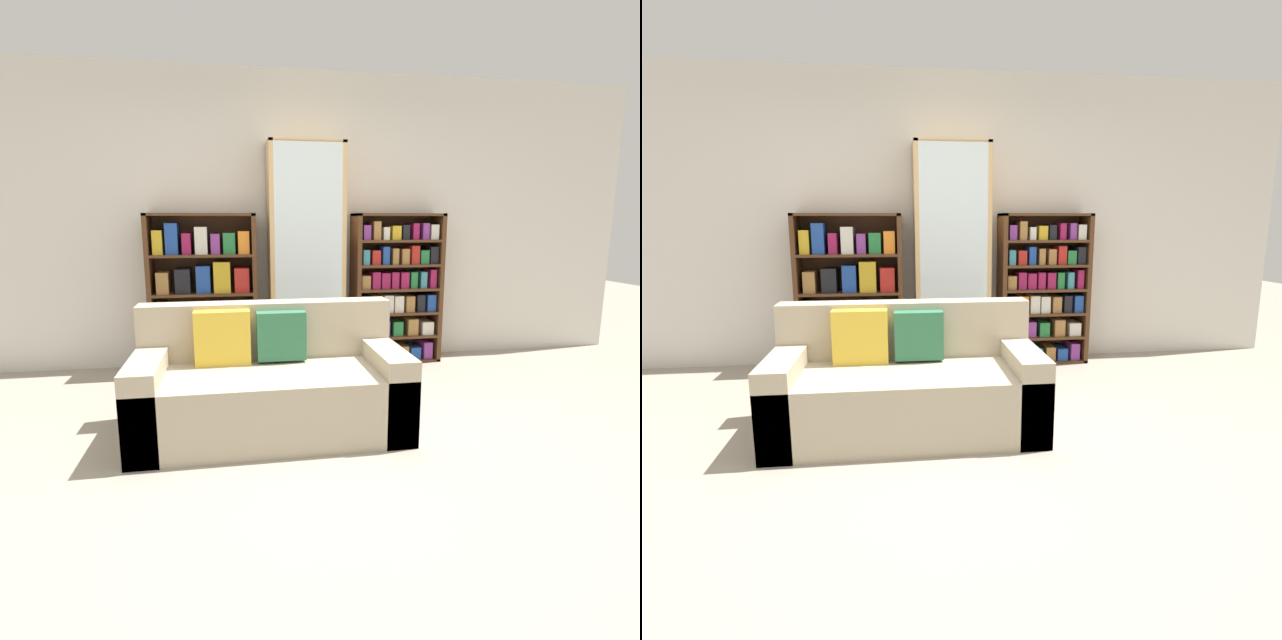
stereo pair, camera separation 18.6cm
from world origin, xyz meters
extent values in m
plane|color=gray|center=(0.00, 0.00, 0.00)|extent=(16.00, 16.00, 0.00)
cube|color=beige|center=(0.00, 2.25, 1.35)|extent=(6.95, 0.06, 2.70)
cube|color=tan|center=(-0.30, 0.53, 0.21)|extent=(1.71, 0.83, 0.42)
cube|color=tan|center=(-0.30, 0.84, 0.62)|extent=(1.71, 0.20, 0.39)
cube|color=tan|center=(-1.05, 0.53, 0.27)|extent=(0.20, 0.83, 0.54)
cube|color=tan|center=(0.46, 0.53, 0.27)|extent=(0.20, 0.83, 0.54)
cube|color=gold|center=(-0.60, 0.68, 0.60)|extent=(0.36, 0.12, 0.36)
cube|color=#2D6B47|center=(-0.21, 0.68, 0.60)|extent=(0.32, 0.12, 0.32)
cube|color=#4C2D19|center=(-1.24, 2.04, 0.71)|extent=(0.04, 0.32, 1.42)
cube|color=#4C2D19|center=(-0.32, 2.04, 0.71)|extent=(0.04, 0.32, 1.42)
cube|color=#4C2D19|center=(-0.78, 2.04, 1.41)|extent=(0.95, 0.32, 0.02)
cube|color=#4C2D19|center=(-0.78, 2.04, 0.01)|extent=(0.95, 0.32, 0.02)
cube|color=#4C2D19|center=(-0.78, 2.20, 0.71)|extent=(0.95, 0.01, 1.42)
cube|color=#4C2D19|center=(-0.78, 2.04, 0.37)|extent=(0.87, 0.32, 0.02)
cube|color=#4C2D19|center=(-0.78, 2.04, 0.71)|extent=(0.87, 0.32, 0.02)
cube|color=#4C2D19|center=(-0.78, 2.04, 1.05)|extent=(0.87, 0.32, 0.02)
cube|color=#5B5B60|center=(-1.16, 2.03, 0.16)|extent=(0.07, 0.24, 0.28)
cube|color=#8E1947|center=(-1.05, 2.03, 0.12)|extent=(0.09, 0.24, 0.19)
cube|color=black|center=(-0.94, 2.03, 0.14)|extent=(0.08, 0.24, 0.24)
cube|color=black|center=(-0.84, 2.03, 0.12)|extent=(0.09, 0.24, 0.20)
cube|color=olive|center=(-0.73, 2.03, 0.16)|extent=(0.08, 0.24, 0.28)
cube|color=#8E1947|center=(-0.62, 2.03, 0.15)|extent=(0.09, 0.24, 0.26)
cube|color=gold|center=(-0.51, 2.03, 0.12)|extent=(0.08, 0.24, 0.20)
cube|color=black|center=(-0.41, 2.03, 0.12)|extent=(0.07, 0.24, 0.19)
cube|color=gold|center=(-1.16, 2.03, 0.51)|extent=(0.08, 0.24, 0.26)
cube|color=#8E1947|center=(-1.06, 2.03, 0.47)|extent=(0.08, 0.24, 0.19)
cube|color=teal|center=(-0.97, 2.03, 0.49)|extent=(0.06, 0.24, 0.23)
cube|color=olive|center=(-0.88, 2.03, 0.47)|extent=(0.08, 0.24, 0.18)
cube|color=black|center=(-0.78, 2.03, 0.47)|extent=(0.08, 0.24, 0.18)
cube|color=gold|center=(-0.69, 2.03, 0.51)|extent=(0.07, 0.24, 0.26)
cube|color=orange|center=(-0.59, 2.03, 0.47)|extent=(0.08, 0.24, 0.19)
cube|color=#7A3384|center=(-0.50, 2.03, 0.49)|extent=(0.08, 0.24, 0.21)
cube|color=#237038|center=(-0.40, 2.03, 0.50)|extent=(0.08, 0.24, 0.24)
cube|color=olive|center=(-1.13, 2.03, 0.82)|extent=(0.11, 0.24, 0.19)
cube|color=black|center=(-0.95, 2.03, 0.83)|extent=(0.13, 0.24, 0.22)
cube|color=#1E4293|center=(-0.78, 2.03, 0.84)|extent=(0.12, 0.24, 0.24)
cube|color=gold|center=(-0.61, 2.03, 0.86)|extent=(0.15, 0.24, 0.28)
cube|color=#AD231E|center=(-0.44, 2.03, 0.83)|extent=(0.13, 0.24, 0.22)
cube|color=gold|center=(-1.15, 2.03, 1.17)|extent=(0.08, 0.24, 0.21)
cube|color=#1E4293|center=(-1.03, 2.03, 1.20)|extent=(0.11, 0.24, 0.27)
cube|color=#8E1947|center=(-0.91, 2.03, 1.16)|extent=(0.07, 0.24, 0.18)
cube|color=beige|center=(-0.78, 2.03, 1.19)|extent=(0.11, 0.24, 0.24)
cube|color=#7A3384|center=(-0.66, 2.03, 1.16)|extent=(0.08, 0.24, 0.18)
cube|color=#237038|center=(-0.54, 2.03, 1.16)|extent=(0.10, 0.24, 0.18)
cube|color=orange|center=(-0.41, 2.03, 1.17)|extent=(0.10, 0.24, 0.20)
cube|color=tan|center=(-0.17, 2.02, 1.02)|extent=(0.04, 0.36, 2.04)
cube|color=tan|center=(0.48, 2.02, 1.02)|extent=(0.04, 0.36, 2.04)
cube|color=tan|center=(0.15, 2.02, 2.03)|extent=(0.68, 0.36, 0.02)
cube|color=tan|center=(0.15, 2.02, 0.01)|extent=(0.68, 0.36, 0.02)
cube|color=tan|center=(0.15, 2.20, 1.02)|extent=(0.68, 0.01, 2.04)
cube|color=silver|center=(0.15, 1.85, 1.02)|extent=(0.60, 0.01, 2.02)
cube|color=tan|center=(0.15, 2.02, 0.42)|extent=(0.60, 0.32, 0.02)
cube|color=tan|center=(0.15, 2.02, 0.82)|extent=(0.60, 0.32, 0.02)
cube|color=tan|center=(0.15, 2.02, 1.22)|extent=(0.60, 0.32, 0.02)
cube|color=tan|center=(0.15, 2.02, 1.62)|extent=(0.60, 0.32, 0.02)
cylinder|color=silver|center=(-0.08, 2.02, 0.06)|extent=(0.01, 0.01, 0.07)
cone|color=silver|center=(-0.08, 2.02, 0.13)|extent=(0.07, 0.07, 0.08)
cylinder|color=silver|center=(0.01, 2.01, 0.06)|extent=(0.01, 0.01, 0.07)
cone|color=silver|center=(0.01, 2.01, 0.13)|extent=(0.07, 0.07, 0.08)
cylinder|color=silver|center=(0.11, 2.04, 0.06)|extent=(0.01, 0.01, 0.07)
cone|color=silver|center=(0.11, 2.04, 0.13)|extent=(0.07, 0.07, 0.08)
cylinder|color=silver|center=(0.20, 2.03, 0.06)|extent=(0.01, 0.01, 0.07)
cone|color=silver|center=(0.20, 2.03, 0.13)|extent=(0.07, 0.07, 0.08)
cylinder|color=silver|center=(0.29, 2.03, 0.06)|extent=(0.01, 0.01, 0.07)
cone|color=silver|center=(0.29, 2.03, 0.13)|extent=(0.07, 0.07, 0.08)
cylinder|color=silver|center=(0.39, 2.04, 0.06)|extent=(0.01, 0.01, 0.07)
cone|color=silver|center=(0.39, 2.04, 0.13)|extent=(0.07, 0.07, 0.08)
cylinder|color=silver|center=(-0.06, 2.03, 0.47)|extent=(0.01, 0.01, 0.06)
cone|color=silver|center=(-0.06, 2.03, 0.54)|extent=(0.09, 0.09, 0.08)
cylinder|color=silver|center=(0.08, 2.03, 0.47)|extent=(0.01, 0.01, 0.06)
cone|color=silver|center=(0.08, 2.03, 0.54)|extent=(0.09, 0.09, 0.08)
cylinder|color=silver|center=(0.22, 2.01, 0.47)|extent=(0.01, 0.01, 0.06)
cone|color=silver|center=(0.22, 2.01, 0.54)|extent=(0.09, 0.09, 0.08)
cylinder|color=silver|center=(0.37, 2.01, 0.47)|extent=(0.01, 0.01, 0.06)
cone|color=silver|center=(0.37, 2.01, 0.54)|extent=(0.09, 0.09, 0.08)
cylinder|color=silver|center=(-0.06, 2.03, 0.87)|extent=(0.01, 0.01, 0.08)
cone|color=silver|center=(-0.06, 2.03, 0.96)|extent=(0.09, 0.09, 0.10)
cylinder|color=silver|center=(0.08, 2.03, 0.87)|extent=(0.01, 0.01, 0.08)
cone|color=silver|center=(0.08, 2.03, 0.96)|extent=(0.09, 0.09, 0.10)
cylinder|color=silver|center=(0.22, 2.03, 0.87)|extent=(0.01, 0.01, 0.08)
cone|color=silver|center=(0.22, 2.03, 0.96)|extent=(0.09, 0.09, 0.10)
cylinder|color=silver|center=(0.37, 2.04, 0.87)|extent=(0.01, 0.01, 0.08)
cone|color=silver|center=(0.37, 2.04, 0.96)|extent=(0.09, 0.09, 0.10)
cylinder|color=silver|center=(-0.07, 2.04, 1.27)|extent=(0.01, 0.01, 0.07)
cone|color=silver|center=(-0.07, 2.04, 1.35)|extent=(0.08, 0.08, 0.09)
cylinder|color=silver|center=(0.04, 2.03, 1.27)|extent=(0.01, 0.01, 0.07)
cone|color=silver|center=(0.04, 2.03, 1.35)|extent=(0.08, 0.08, 0.09)
cylinder|color=silver|center=(0.15, 2.02, 1.27)|extent=(0.01, 0.01, 0.07)
cone|color=silver|center=(0.15, 2.02, 1.35)|extent=(0.08, 0.08, 0.09)
cylinder|color=silver|center=(0.27, 2.02, 1.27)|extent=(0.01, 0.01, 0.07)
cone|color=silver|center=(0.27, 2.02, 1.35)|extent=(0.08, 0.08, 0.09)
cylinder|color=silver|center=(0.38, 2.01, 1.27)|extent=(0.01, 0.01, 0.07)
cone|color=silver|center=(0.38, 2.01, 1.35)|extent=(0.08, 0.08, 0.09)
cylinder|color=silver|center=(-0.03, 2.03, 1.66)|extent=(0.01, 0.01, 0.06)
cone|color=silver|center=(-0.03, 2.03, 1.74)|extent=(0.09, 0.09, 0.08)
cylinder|color=silver|center=(0.15, 2.03, 1.66)|extent=(0.01, 0.01, 0.06)
cone|color=silver|center=(0.15, 2.03, 1.74)|extent=(0.09, 0.09, 0.08)
cylinder|color=silver|center=(0.34, 2.04, 1.66)|extent=(0.01, 0.01, 0.06)
cone|color=silver|center=(0.34, 2.04, 1.74)|extent=(0.09, 0.09, 0.08)
cube|color=#4C2D19|center=(0.63, 2.04, 0.71)|extent=(0.04, 0.32, 1.42)
cube|color=#4C2D19|center=(1.44, 2.04, 0.71)|extent=(0.04, 0.32, 1.42)
cube|color=#4C2D19|center=(1.04, 2.04, 1.41)|extent=(0.85, 0.32, 0.02)
cube|color=#4C2D19|center=(1.04, 2.04, 0.01)|extent=(0.85, 0.32, 0.02)
cube|color=#4C2D19|center=(1.04, 2.20, 0.71)|extent=(0.85, 0.01, 1.42)
cube|color=#4C2D19|center=(1.04, 2.04, 0.25)|extent=(0.77, 0.32, 0.02)
cube|color=#4C2D19|center=(1.04, 2.04, 0.48)|extent=(0.77, 0.32, 0.02)
cube|color=#4C2D19|center=(1.04, 2.04, 0.71)|extent=(0.77, 0.32, 0.02)
cube|color=#4C2D19|center=(1.04, 2.04, 0.94)|extent=(0.77, 0.32, 0.02)
cube|color=#4C2D19|center=(1.04, 2.04, 1.17)|extent=(0.77, 0.32, 0.02)
cube|color=orange|center=(0.73, 2.03, 0.11)|extent=(0.11, 0.24, 0.18)
cube|color=#AD231E|center=(0.85, 2.03, 0.09)|extent=(0.09, 0.24, 0.14)
cube|color=teal|center=(0.98, 2.03, 0.09)|extent=(0.08, 0.24, 0.13)
cube|color=olive|center=(1.10, 2.03, 0.09)|extent=(0.09, 0.24, 0.13)
cube|color=#1E4293|center=(1.22, 2.03, 0.08)|extent=(0.10, 0.24, 0.12)
cube|color=#7A3384|center=(1.35, 2.03, 0.11)|extent=(0.09, 0.24, 0.16)
cube|color=orange|center=(0.74, 2.03, 0.33)|extent=(0.12, 0.24, 0.13)
cube|color=#7A3384|center=(0.89, 2.03, 0.34)|extent=(0.13, 0.24, 0.15)
cube|color=#237038|center=(1.03, 2.03, 0.33)|extent=(0.10, 0.24, 0.14)
cube|color=olive|center=(1.18, 2.03, 0.35)|extent=(0.10, 0.24, 0.16)
cube|color=beige|center=(1.33, 2.03, 0.33)|extent=(0.11, 0.24, 0.13)
cube|color=black|center=(0.71, 2.03, 0.58)|extent=(0.09, 0.24, 0.17)
cube|color=orange|center=(0.82, 2.03, 0.58)|extent=(0.08, 0.24, 0.16)
cube|color=beige|center=(0.93, 2.03, 0.58)|extent=(0.09, 0.24, 0.17)
cube|color=beige|center=(1.03, 2.03, 0.57)|extent=(0.09, 0.24, 0.16)
cube|color=olive|center=(1.15, 2.03, 0.57)|extent=(0.08, 0.24, 0.15)
cube|color=black|center=(1.25, 2.03, 0.58)|extent=(0.07, 0.24, 0.16)
cube|color=#1E4293|center=(1.36, 2.03, 0.58)|extent=(0.08, 0.24, 0.16)
cube|color=olive|center=(0.71, 2.03, 0.79)|extent=(0.08, 0.24, 0.13)
cube|color=#8E1947|center=(0.81, 2.03, 0.80)|extent=(0.07, 0.24, 0.16)
cube|color=#8E1947|center=(0.90, 2.03, 0.80)|extent=(0.08, 0.24, 0.15)
cube|color=#8E1947|center=(0.99, 2.03, 0.80)|extent=(0.07, 0.24, 0.16)
cube|color=#8E1947|center=(1.08, 2.03, 0.80)|extent=(0.08, 0.24, 0.15)
cube|color=#237038|center=(1.18, 2.03, 0.80)|extent=(0.06, 0.24, 0.15)
cube|color=teal|center=(1.27, 2.03, 0.80)|extent=(0.06, 0.24, 0.16)
cube|color=#8E1947|center=(1.37, 2.03, 0.81)|extent=(0.06, 0.24, 0.18)
cube|color=teal|center=(0.71, 2.03, 1.02)|extent=(0.06, 0.24, 0.14)
cube|color=#AD231E|center=(0.80, 2.03, 1.02)|extent=(0.08, 0.24, 0.13)
cube|color=#1E4293|center=(0.89, 2.03, 1.04)|extent=(0.06, 0.24, 0.17)
cube|color=olive|center=(0.99, 2.03, 1.03)|extent=(0.06, 0.24, 0.15)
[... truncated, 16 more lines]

